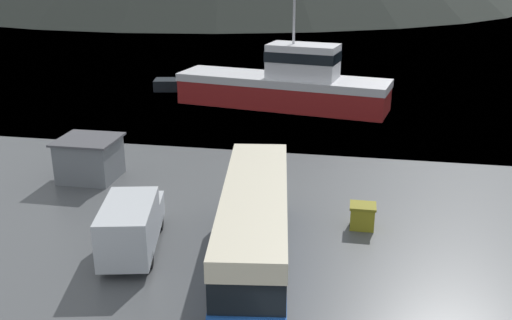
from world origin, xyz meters
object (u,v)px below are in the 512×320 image
object	(u,v)px
fishing_boat	(286,83)
dock_kiosk	(90,158)
storage_bin	(362,216)
small_boat	(185,85)
tour_bus	(255,224)
delivery_van	(131,224)

from	to	relation	value
fishing_boat	dock_kiosk	distance (m)	19.96
storage_bin	small_boat	distance (m)	30.88
tour_bus	delivery_van	size ratio (longest dim) A/B	1.94
tour_bus	fishing_boat	xyz separation A→B (m)	(-2.15, 25.89, 0.07)
delivery_van	dock_kiosk	world-z (taller)	delivery_van
tour_bus	storage_bin	bearing A→B (deg)	38.27
tour_bus	fishing_boat	distance (m)	25.98
fishing_boat	delivery_van	bearing A→B (deg)	-176.63
delivery_van	storage_bin	distance (m)	10.36
fishing_boat	small_boat	distance (m)	11.21
tour_bus	delivery_van	xyz separation A→B (m)	(-5.33, 0.40, -0.65)
dock_kiosk	small_boat	distance (m)	22.61
fishing_boat	small_boat	bearing A→B (deg)	76.06
tour_bus	delivery_van	world-z (taller)	tour_bus
delivery_van	fishing_boat	world-z (taller)	fishing_boat
fishing_boat	small_boat	xyz separation A→B (m)	(-10.12, 4.59, -1.47)
delivery_van	fishing_boat	bearing A→B (deg)	70.48
tour_bus	dock_kiosk	size ratio (longest dim) A/B	3.50
delivery_van	storage_bin	world-z (taller)	delivery_van
delivery_van	fishing_boat	size ratio (longest dim) A/B	0.33
tour_bus	small_boat	distance (m)	32.89
fishing_boat	dock_kiosk	bearing A→B (deg)	164.68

